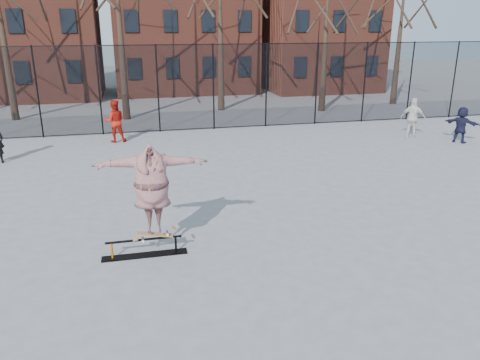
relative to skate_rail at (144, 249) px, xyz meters
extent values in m
plane|color=slate|center=(2.60, -0.52, -0.16)|extent=(100.00, 100.00, 0.00)
cube|color=black|center=(0.00, 0.00, -0.15)|extent=(1.87, 0.29, 0.01)
cylinder|color=orange|center=(-0.69, 0.00, 0.03)|extent=(0.05, 0.05, 0.38)
cylinder|color=black|center=(0.69, 0.00, 0.03)|extent=(0.05, 0.05, 0.38)
cylinder|color=black|center=(0.00, 0.00, 0.22)|extent=(1.65, 0.05, 0.05)
imported|color=#50327E|center=(0.25, 0.00, 1.33)|extent=(2.45, 0.81, 1.97)
imported|color=#AD180F|center=(-0.79, 10.91, 0.74)|extent=(0.92, 0.73, 1.81)
imported|color=silver|center=(12.07, 8.66, 0.73)|extent=(1.10, 0.95, 1.78)
imported|color=#1A1933|center=(13.60, 7.42, 0.61)|extent=(1.23, 1.41, 1.54)
cylinder|color=black|center=(-4.00, 12.48, 1.84)|extent=(0.07, 0.07, 4.00)
cylinder|color=black|center=(-1.40, 12.48, 1.84)|extent=(0.07, 0.07, 4.00)
cylinder|color=black|center=(1.20, 12.48, 1.84)|extent=(0.07, 0.07, 4.00)
cylinder|color=black|center=(3.80, 12.48, 1.84)|extent=(0.07, 0.07, 4.00)
cylinder|color=black|center=(6.40, 12.48, 1.84)|extent=(0.07, 0.07, 4.00)
cylinder|color=black|center=(9.00, 12.48, 1.84)|extent=(0.07, 0.07, 4.00)
cylinder|color=black|center=(11.60, 12.48, 1.84)|extent=(0.07, 0.07, 4.00)
cylinder|color=black|center=(14.20, 12.48, 1.84)|extent=(0.07, 0.07, 4.00)
cylinder|color=black|center=(16.80, 12.48, 1.84)|extent=(0.07, 0.07, 4.00)
cube|color=black|center=(2.60, 12.48, 1.84)|extent=(34.00, 0.01, 4.00)
cylinder|color=black|center=(2.60, 12.48, 3.80)|extent=(34.00, 0.04, 0.04)
cone|color=black|center=(-5.90, 17.28, 2.15)|extent=(0.40, 0.40, 4.62)
cone|color=black|center=(-0.40, 15.98, 2.15)|extent=(0.40, 0.40, 4.62)
cone|color=black|center=(5.10, 17.28, 2.15)|extent=(0.40, 0.40, 4.62)
cone|color=black|center=(10.60, 15.98, 2.15)|extent=(0.40, 0.40, 4.62)
cone|color=black|center=(16.10, 17.28, 2.15)|extent=(0.40, 0.40, 4.62)
cube|color=brown|center=(-6.40, 25.48, 5.84)|extent=(9.00, 7.00, 12.00)
cube|color=brown|center=(14.10, 25.48, 5.34)|extent=(8.00, 7.00, 11.00)
camera|label=1|loc=(-0.06, -9.54, 4.75)|focal=35.00mm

